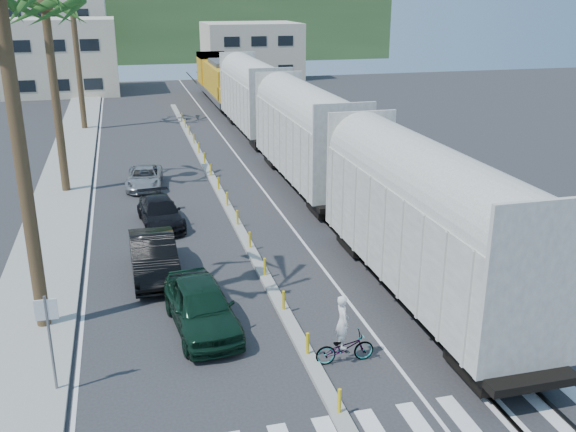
{
  "coord_description": "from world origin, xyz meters",
  "views": [
    {
      "loc": [
        -4.88,
        -14.47,
        10.6
      ],
      "look_at": [
        1.3,
        9.42,
        2.0
      ],
      "focal_mm": 40.0,
      "sensor_mm": 36.0,
      "label": 1
    }
  ],
  "objects_px": {
    "car_second": "(154,256)",
    "car_lead": "(201,306)",
    "cyclist": "(344,341)",
    "street_sign": "(49,331)"
  },
  "relations": [
    {
      "from": "cyclist",
      "to": "street_sign",
      "type": "bearing_deg",
      "value": 87.29
    },
    {
      "from": "street_sign",
      "to": "cyclist",
      "type": "bearing_deg",
      "value": -3.4
    },
    {
      "from": "car_lead",
      "to": "car_second",
      "type": "distance_m",
      "value": 4.88
    },
    {
      "from": "street_sign",
      "to": "car_lead",
      "type": "xyz_separation_m",
      "value": [
        4.41,
        2.64,
        -1.15
      ]
    },
    {
      "from": "car_lead",
      "to": "street_sign",
      "type": "bearing_deg",
      "value": -154.79
    },
    {
      "from": "car_lead",
      "to": "car_second",
      "type": "relative_size",
      "value": 1.0
    },
    {
      "from": "street_sign",
      "to": "cyclist",
      "type": "xyz_separation_m",
      "value": [
        8.3,
        -0.49,
        -1.25
      ]
    },
    {
      "from": "car_second",
      "to": "car_lead",
      "type": "bearing_deg",
      "value": -76.11
    },
    {
      "from": "car_lead",
      "to": "cyclist",
      "type": "xyz_separation_m",
      "value": [
        3.89,
        -3.14,
        -0.1
      ]
    },
    {
      "from": "car_lead",
      "to": "cyclist",
      "type": "bearing_deg",
      "value": -44.63
    }
  ]
}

